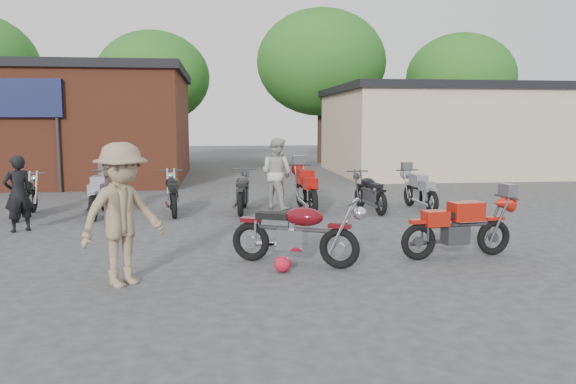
{
  "coord_description": "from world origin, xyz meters",
  "views": [
    {
      "loc": [
        -1.62,
        -8.78,
        2.26
      ],
      "look_at": [
        -0.29,
        1.95,
        0.9
      ],
      "focal_mm": 35.0,
      "sensor_mm": 36.0,
      "label": 1
    }
  ],
  "objects": [
    {
      "name": "tree_1",
      "position": [
        -5.0,
        22.0,
        3.7
      ],
      "size": [
        5.92,
        5.92,
        7.4
      ],
      "primitive_type": null,
      "color": "#1F5A18",
      "rests_on": "ground"
    },
    {
      "name": "ground",
      "position": [
        0.0,
        0.0,
        0.0
      ],
      "size": [
        90.0,
        90.0,
        0.0
      ],
      "primitive_type": "plane",
      "color": "#363638"
    },
    {
      "name": "row_bike_6",
      "position": [
        3.5,
        4.99,
        0.54
      ],
      "size": [
        0.76,
        1.91,
        1.09
      ],
      "primitive_type": null,
      "rotation": [
        0.0,
        0.0,
        1.65
      ],
      "color": "gray",
      "rests_on": "ground"
    },
    {
      "name": "vintage_motorcycle",
      "position": [
        -0.42,
        -0.18,
        0.59
      ],
      "size": [
        2.13,
        1.51,
        1.18
      ],
      "primitive_type": null,
      "rotation": [
        0.0,
        0.0,
        -0.46
      ],
      "color": "#5C0B13",
      "rests_on": "ground"
    },
    {
      "name": "row_bike_1",
      "position": [
        -4.49,
        5.02,
        0.58
      ],
      "size": [
        0.7,
        2.0,
        1.15
      ],
      "primitive_type": null,
      "rotation": [
        0.0,
        0.0,
        1.6
      ],
      "color": "gray",
      "rests_on": "ground"
    },
    {
      "name": "helmet",
      "position": [
        -0.69,
        -0.58,
        0.12
      ],
      "size": [
        0.31,
        0.31,
        0.25
      ],
      "primitive_type": "ellipsoid",
      "rotation": [
        0.0,
        0.0,
        -0.16
      ],
      "color": "#AC1226",
      "rests_on": "ground"
    },
    {
      "name": "sportbike",
      "position": [
        2.34,
        -0.01,
        0.56
      ],
      "size": [
        2.0,
        0.89,
        1.12
      ],
      "primitive_type": null,
      "rotation": [
        0.0,
        0.0,
        0.13
      ],
      "color": "#B21C0E",
      "rests_on": "ground"
    },
    {
      "name": "person_dark",
      "position": [
        -5.73,
        3.23,
        0.79
      ],
      "size": [
        0.69,
        0.65,
        1.58
      ],
      "primitive_type": "imported",
      "rotation": [
        0.0,
        0.0,
        3.81
      ],
      "color": "black",
      "rests_on": "ground"
    },
    {
      "name": "row_bike_3",
      "position": [
        -1.04,
        5.21,
        0.57
      ],
      "size": [
        0.86,
        2.02,
        1.14
      ],
      "primitive_type": null,
      "rotation": [
        0.0,
        0.0,
        1.46
      ],
      "color": "#242326",
      "rests_on": "ground"
    },
    {
      "name": "row_bike_2",
      "position": [
        -2.76,
        5.12,
        0.57
      ],
      "size": [
        0.88,
        2.01,
        1.13
      ],
      "primitive_type": null,
      "rotation": [
        0.0,
        0.0,
        1.69
      ],
      "color": "black",
      "rests_on": "ground"
    },
    {
      "name": "tree_2",
      "position": [
        4.0,
        22.0,
        4.4
      ],
      "size": [
        7.04,
        7.04,
        8.8
      ],
      "primitive_type": null,
      "color": "#1F5A18",
      "rests_on": "ground"
    },
    {
      "name": "brick_building",
      "position": [
        -9.0,
        14.0,
        2.0
      ],
      "size": [
        12.0,
        8.0,
        4.0
      ],
      "primitive_type": "cube",
      "color": "brown",
      "rests_on": "ground"
    },
    {
      "name": "row_bike_0",
      "position": [
        -6.22,
        5.07,
        0.55
      ],
      "size": [
        0.71,
        1.92,
        1.1
      ],
      "primitive_type": null,
      "rotation": [
        0.0,
        0.0,
        1.62
      ],
      "color": "black",
      "rests_on": "ground"
    },
    {
      "name": "row_bike_4",
      "position": [
        0.56,
        5.15,
        0.62
      ],
      "size": [
        0.82,
        2.18,
        1.25
      ],
      "primitive_type": null,
      "rotation": [
        0.0,
        0.0,
        1.62
      ],
      "color": "#B0140E",
      "rests_on": "ground"
    },
    {
      "name": "tree_3",
      "position": [
        12.0,
        22.0,
        3.8
      ],
      "size": [
        6.08,
        6.08,
        7.6
      ],
      "primitive_type": null,
      "color": "#1F5A18",
      "rests_on": "ground"
    },
    {
      "name": "row_bike_5",
      "position": [
        2.15,
        4.93,
        0.54
      ],
      "size": [
        0.85,
        1.92,
        1.07
      ],
      "primitive_type": null,
      "rotation": [
        0.0,
        0.0,
        1.71
      ],
      "color": "black",
      "rests_on": "ground"
    },
    {
      "name": "person_tan",
      "position": [
        -2.94,
        -0.98,
        0.99
      ],
      "size": [
        1.44,
        1.41,
        1.98
      ],
      "primitive_type": "imported",
      "rotation": [
        0.0,
        0.0,
        0.74
      ],
      "color": "#8C7356",
      "rests_on": "ground"
    },
    {
      "name": "person_light",
      "position": [
        -0.13,
        5.66,
        0.92
      ],
      "size": [
        1.14,
        1.12,
        1.85
      ],
      "primitive_type": "imported",
      "rotation": [
        0.0,
        0.0,
        2.41
      ],
      "color": "#B6B6B2",
      "rests_on": "ground"
    },
    {
      "name": "stucco_building",
      "position": [
        8.5,
        15.0,
        1.75
      ],
      "size": [
        10.0,
        8.0,
        3.5
      ],
      "primitive_type": "cube",
      "color": "tan",
      "rests_on": "ground"
    }
  ]
}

